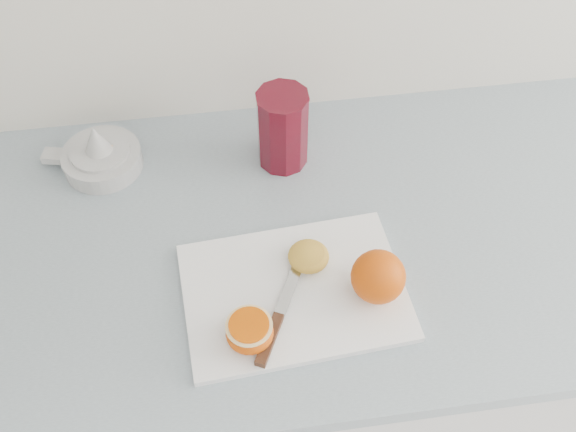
{
  "coord_description": "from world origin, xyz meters",
  "views": [
    {
      "loc": [
        -0.07,
        1.08,
        1.71
      ],
      "look_at": [
        0.01,
        1.68,
        0.96
      ],
      "focal_mm": 40.0,
      "sensor_mm": 36.0,
      "label": 1
    }
  ],
  "objects_px": {
    "half_orange": "(250,332)",
    "counter": "(256,360)",
    "cutting_board": "(294,292)",
    "red_tumbler": "(283,131)",
    "citrus_juicer": "(100,156)"
  },
  "relations": [
    {
      "from": "half_orange",
      "to": "citrus_juicer",
      "type": "xyz_separation_m",
      "value": [
        -0.22,
        0.38,
        -0.01
      ]
    },
    {
      "from": "citrus_juicer",
      "to": "counter",
      "type": "bearing_deg",
      "value": -39.04
    },
    {
      "from": "cutting_board",
      "to": "red_tumbler",
      "type": "bearing_deg",
      "value": 85.81
    },
    {
      "from": "counter",
      "to": "red_tumbler",
      "type": "bearing_deg",
      "value": 62.95
    },
    {
      "from": "half_orange",
      "to": "citrus_juicer",
      "type": "bearing_deg",
      "value": 120.29
    },
    {
      "from": "counter",
      "to": "half_orange",
      "type": "bearing_deg",
      "value": -93.47
    },
    {
      "from": "cutting_board",
      "to": "citrus_juicer",
      "type": "xyz_separation_m",
      "value": [
        -0.29,
        0.3,
        0.02
      ]
    },
    {
      "from": "counter",
      "to": "citrus_juicer",
      "type": "height_order",
      "value": "citrus_juicer"
    },
    {
      "from": "half_orange",
      "to": "citrus_juicer",
      "type": "height_order",
      "value": "citrus_juicer"
    },
    {
      "from": "cutting_board",
      "to": "half_orange",
      "type": "height_order",
      "value": "half_orange"
    },
    {
      "from": "citrus_juicer",
      "to": "red_tumbler",
      "type": "xyz_separation_m",
      "value": [
        0.31,
        -0.03,
        0.04
      ]
    },
    {
      "from": "counter",
      "to": "cutting_board",
      "type": "bearing_deg",
      "value": -62.28
    },
    {
      "from": "citrus_juicer",
      "to": "red_tumbler",
      "type": "relative_size",
      "value": 1.19
    },
    {
      "from": "cutting_board",
      "to": "counter",
      "type": "bearing_deg",
      "value": 117.72
    },
    {
      "from": "half_orange",
      "to": "counter",
      "type": "bearing_deg",
      "value": 86.53
    }
  ]
}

